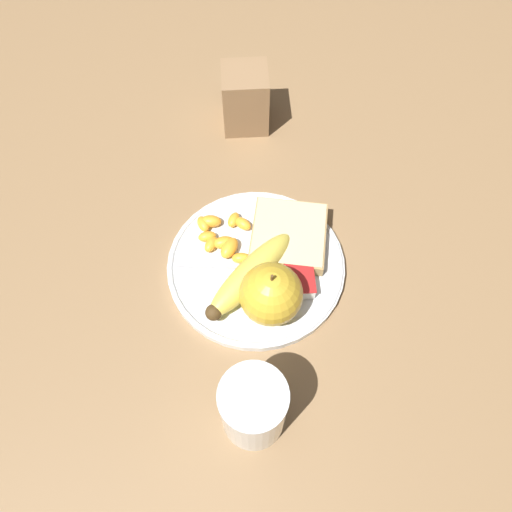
# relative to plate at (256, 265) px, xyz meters

# --- Properties ---
(ground_plane) EXTENTS (3.00, 3.00, 0.00)m
(ground_plane) POSITION_rel_plate_xyz_m (0.00, 0.00, -0.01)
(ground_plane) COLOR olive
(plate) EXTENTS (0.24, 0.24, 0.01)m
(plate) POSITION_rel_plate_xyz_m (0.00, 0.00, 0.00)
(plate) COLOR silver
(plate) RESTS_ON ground_plane
(juice_glass) EXTENTS (0.07, 0.07, 0.10)m
(juice_glass) POSITION_rel_plate_xyz_m (-0.20, 0.02, 0.04)
(juice_glass) COLOR silver
(juice_glass) RESTS_ON ground_plane
(apple) EXTENTS (0.08, 0.08, 0.09)m
(apple) POSITION_rel_plate_xyz_m (-0.07, -0.01, 0.04)
(apple) COLOR gold
(apple) RESTS_ON plate
(banana) EXTENTS (0.14, 0.14, 0.04)m
(banana) POSITION_rel_plate_xyz_m (-0.03, 0.01, 0.02)
(banana) COLOR #E0CC4C
(banana) RESTS_ON plate
(bread_slice) EXTENTS (0.12, 0.12, 0.02)m
(bread_slice) POSITION_rel_plate_xyz_m (0.04, -0.05, 0.02)
(bread_slice) COLOR #AB8751
(bread_slice) RESTS_ON plate
(fork) EXTENTS (0.03, 0.18, 0.00)m
(fork) POSITION_rel_plate_xyz_m (-0.01, 0.00, 0.01)
(fork) COLOR #B2B2B7
(fork) RESTS_ON plate
(jam_packet) EXTENTS (0.05, 0.04, 0.02)m
(jam_packet) POSITION_rel_plate_xyz_m (-0.04, -0.05, 0.01)
(jam_packet) COLOR white
(jam_packet) RESTS_ON plate
(orange_segment_0) EXTENTS (0.02, 0.03, 0.01)m
(orange_segment_0) POSITION_rel_plate_xyz_m (0.04, 0.07, 0.01)
(orange_segment_0) COLOR #F9A32D
(orange_segment_0) RESTS_ON plate
(orange_segment_1) EXTENTS (0.03, 0.02, 0.01)m
(orange_segment_1) POSITION_rel_plate_xyz_m (0.07, 0.03, 0.01)
(orange_segment_1) COLOR #F9A32D
(orange_segment_1) RESTS_ON plate
(orange_segment_2) EXTENTS (0.02, 0.03, 0.02)m
(orange_segment_2) POSITION_rel_plate_xyz_m (0.07, 0.06, 0.01)
(orange_segment_2) COLOR #F9A32D
(orange_segment_2) RESTS_ON plate
(orange_segment_3) EXTENTS (0.03, 0.03, 0.01)m
(orange_segment_3) POSITION_rel_plate_xyz_m (0.03, 0.06, 0.01)
(orange_segment_3) COLOR #F9A32D
(orange_segment_3) RESTS_ON plate
(orange_segment_4) EXTENTS (0.03, 0.03, 0.01)m
(orange_segment_4) POSITION_rel_plate_xyz_m (0.06, 0.01, 0.01)
(orange_segment_4) COLOR #F9A32D
(orange_segment_4) RESTS_ON plate
(orange_segment_5) EXTENTS (0.02, 0.03, 0.02)m
(orange_segment_5) POSITION_rel_plate_xyz_m (0.03, 0.04, 0.01)
(orange_segment_5) COLOR #F9A32D
(orange_segment_5) RESTS_ON plate
(orange_segment_6) EXTENTS (0.04, 0.03, 0.02)m
(orange_segment_6) POSITION_rel_plate_xyz_m (0.02, 0.04, 0.01)
(orange_segment_6) COLOR #F9A32D
(orange_segment_6) RESTS_ON plate
(orange_segment_7) EXTENTS (0.02, 0.03, 0.01)m
(orange_segment_7) POSITION_rel_plate_xyz_m (0.01, 0.02, 0.01)
(orange_segment_7) COLOR #F9A32D
(orange_segment_7) RESTS_ON plate
(orange_segment_8) EXTENTS (0.03, 0.02, 0.01)m
(orange_segment_8) POSITION_rel_plate_xyz_m (0.06, 0.07, 0.01)
(orange_segment_8) COLOR #F9A32D
(orange_segment_8) RESTS_ON plate
(condiment_caddy) EXTENTS (0.07, 0.07, 0.10)m
(condiment_caddy) POSITION_rel_plate_xyz_m (0.28, 0.00, 0.04)
(condiment_caddy) COLOR #93704C
(condiment_caddy) RESTS_ON ground_plane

